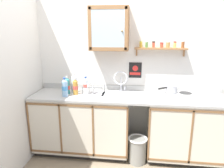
{
  "coord_description": "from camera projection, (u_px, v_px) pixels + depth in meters",
  "views": [
    {
      "loc": [
        0.13,
        -2.55,
        1.82
      ],
      "look_at": [
        -0.24,
        0.39,
        1.06
      ],
      "focal_mm": 33.61,
      "sensor_mm": 36.0,
      "label": 1
    }
  ],
  "objects": [
    {
      "name": "backsplash",
      "position": [
        129.0,
        88.0,
        3.22
      ],
      "size": [
        2.74,
        0.02,
        0.08
      ],
      "primitive_type": "cube",
      "color": "#B2B2AD",
      "rests_on": "countertop"
    },
    {
      "name": "lower_cabinet_run",
      "position": [
        82.0,
        124.0,
        3.16
      ],
      "size": [
        1.41,
        0.59,
        0.89
      ],
      "color": "black",
      "rests_on": "ground"
    },
    {
      "name": "bottle_juice_amber_1",
      "position": [
        75.0,
        87.0,
        3.01
      ],
      "size": [
        0.07,
        0.07,
        0.24
      ],
      "color": "gold",
      "rests_on": "countertop"
    },
    {
      "name": "saucepan",
      "position": [
        171.0,
        89.0,
        2.87
      ],
      "size": [
        0.27,
        0.24,
        0.1
      ],
      "color": "silver",
      "rests_on": "hot_plate_stove"
    },
    {
      "name": "lower_cabinet_run_right",
      "position": [
        186.0,
        130.0,
        2.98
      ],
      "size": [
        1.09,
        0.59,
        0.89
      ],
      "color": "black",
      "rests_on": "ground"
    },
    {
      "name": "hot_plate_stove",
      "position": [
        178.0,
        96.0,
        2.86
      ],
      "size": [
        0.41,
        0.27,
        0.07
      ],
      "color": "silver",
      "rests_on": "countertop"
    },
    {
      "name": "bottle_water_clear_0",
      "position": [
        86.0,
        85.0,
        3.11
      ],
      "size": [
        0.08,
        0.08,
        0.24
      ],
      "color": "silver",
      "rests_on": "countertop"
    },
    {
      "name": "dish_rack",
      "position": [
        93.0,
        92.0,
        3.03
      ],
      "size": [
        0.3,
        0.23,
        0.17
      ],
      "color": "#B2B2B7",
      "rests_on": "countertop"
    },
    {
      "name": "wall_cabinet",
      "position": [
        109.0,
        29.0,
        2.92
      ],
      "size": [
        0.55,
        0.29,
        0.6
      ],
      "color": "#996B42"
    },
    {
      "name": "trash_bin",
      "position": [
        137.0,
        149.0,
        2.95
      ],
      "size": [
        0.27,
        0.27,
        0.38
      ],
      "color": "gray",
      "rests_on": "ground"
    },
    {
      "name": "countertop",
      "position": [
        128.0,
        97.0,
        2.96
      ],
      "size": [
        2.74,
        0.61,
        0.03
      ],
      "primitive_type": "cube",
      "color": "#B2B2AD",
      "rests_on": "lower_cabinet_run"
    },
    {
      "name": "warning_sign",
      "position": [
        135.0,
        70.0,
        3.14
      ],
      "size": [
        0.19,
        0.01,
        0.23
      ],
      "color": "black"
    },
    {
      "name": "spice_shelf",
      "position": [
        161.0,
        48.0,
        2.95
      ],
      "size": [
        0.73,
        0.14,
        0.23
      ],
      "color": "#996B42"
    },
    {
      "name": "side_wall_left",
      "position": [
        7.0,
        83.0,
        2.49
      ],
      "size": [
        0.05,
        3.37,
        2.44
      ],
      "primitive_type": "cube",
      "color": "silver",
      "rests_on": "ground"
    },
    {
      "name": "bottle_detergent_teal_3",
      "position": [
        67.0,
        86.0,
        3.05
      ],
      "size": [
        0.07,
        0.07,
        0.26
      ],
      "color": "teal",
      "rests_on": "countertop"
    },
    {
      "name": "back_wall",
      "position": [
        129.0,
        71.0,
        3.19
      ],
      "size": [
        3.38,
        0.07,
        2.44
      ],
      "color": "silver",
      "rests_on": "ground"
    },
    {
      "name": "bottle_water_blue_4",
      "position": [
        65.0,
        88.0,
        2.92
      ],
      "size": [
        0.09,
        0.09,
        0.27
      ],
      "color": "#8CB7E0",
      "rests_on": "countertop"
    },
    {
      "name": "sink",
      "position": [
        119.0,
        95.0,
        3.02
      ],
      "size": [
        0.48,
        0.45,
        0.44
      ],
      "color": "silver",
      "rests_on": "countertop"
    },
    {
      "name": "bottle_opaque_white_2",
      "position": [
        74.0,
        84.0,
        3.12
      ],
      "size": [
        0.08,
        0.08,
        0.29
      ],
      "color": "white",
      "rests_on": "countertop"
    },
    {
      "name": "floor",
      "position": [
        126.0,
        165.0,
        2.92
      ],
      "size": [
        5.78,
        5.78,
        0.0
      ],
      "primitive_type": "plane",
      "color": "gray",
      "rests_on": "ground"
    }
  ]
}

